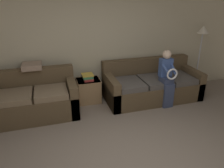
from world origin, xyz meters
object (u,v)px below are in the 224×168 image
(side_shelf, at_px, (89,90))
(floor_lamp, at_px, (202,40))
(couch_side, at_px, (35,100))
(couch_main, at_px, (151,85))
(book_stack, at_px, (88,77))
(throw_pillow, at_px, (32,66))
(child_left_seated, at_px, (167,76))

(side_shelf, xyz_separation_m, floor_lamp, (2.74, -0.07, 0.99))
(couch_side, height_order, floor_lamp, floor_lamp)
(couch_main, xyz_separation_m, floor_lamp, (1.32, 0.17, 0.94))
(side_shelf, bearing_deg, book_stack, 173.10)
(floor_lamp, height_order, throw_pillow, floor_lamp)
(couch_side, height_order, throw_pillow, throw_pillow)
(side_shelf, bearing_deg, couch_main, -9.32)
(floor_lamp, bearing_deg, throw_pillow, 178.96)
(book_stack, bearing_deg, side_shelf, -6.90)
(couch_main, xyz_separation_m, side_shelf, (-1.41, 0.23, -0.04))
(book_stack, relative_size, floor_lamp, 0.18)
(couch_main, xyz_separation_m, throw_pillow, (-2.52, 0.24, 0.63))
(couch_main, height_order, throw_pillow, throw_pillow)
(side_shelf, distance_m, book_stack, 0.32)
(couch_main, distance_m, floor_lamp, 1.63)
(book_stack, bearing_deg, couch_main, -9.31)
(couch_main, distance_m, couch_side, 2.54)
(couch_side, distance_m, book_stack, 1.18)
(couch_main, bearing_deg, child_left_seated, -70.95)
(throw_pillow, bearing_deg, book_stack, -0.12)
(side_shelf, height_order, book_stack, book_stack)
(couch_side, height_order, side_shelf, couch_side)
(couch_main, height_order, book_stack, couch_main)
(floor_lamp, bearing_deg, couch_main, -172.84)
(couch_side, bearing_deg, floor_lamp, 3.34)
(couch_side, distance_m, side_shelf, 1.16)
(book_stack, xyz_separation_m, floor_lamp, (2.74, -0.07, 0.67))
(throw_pillow, bearing_deg, child_left_seated, -13.46)
(side_shelf, height_order, floor_lamp, floor_lamp)
(child_left_seated, relative_size, floor_lamp, 0.76)
(book_stack, relative_size, throw_pillow, 0.75)
(couch_side, bearing_deg, book_stack, 14.66)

